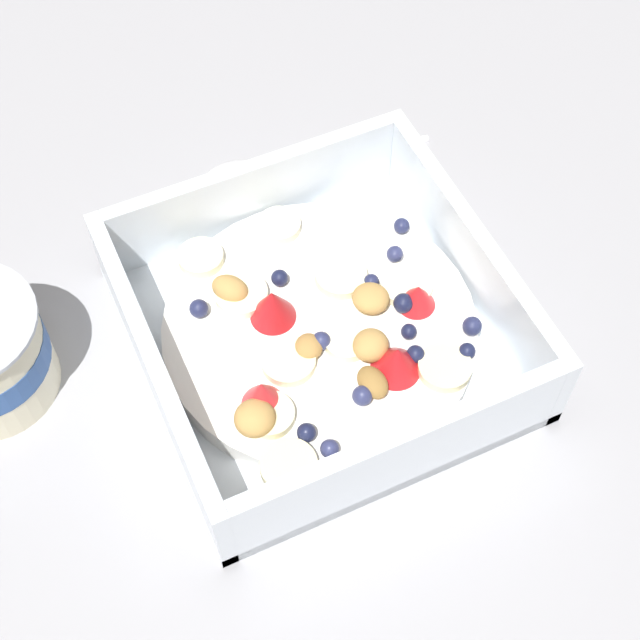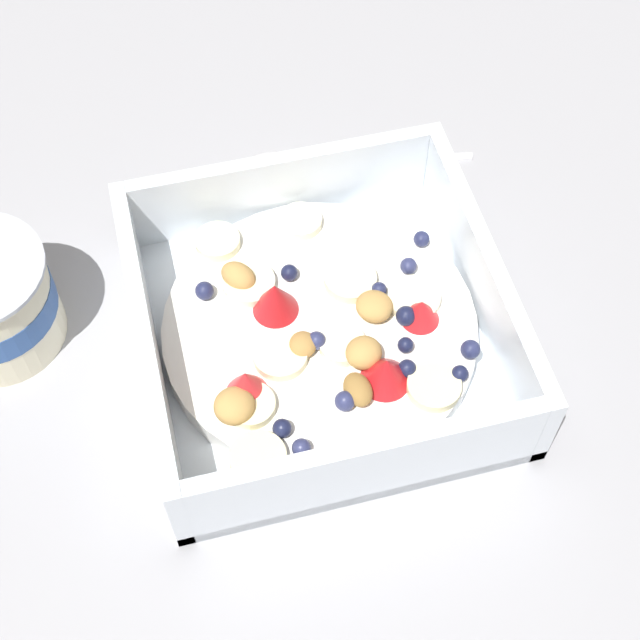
# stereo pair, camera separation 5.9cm
# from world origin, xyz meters

# --- Properties ---
(ground_plane) EXTENTS (2.40, 2.40, 0.00)m
(ground_plane) POSITION_xyz_m (0.00, 0.00, 0.00)
(ground_plane) COLOR #9E9EA3
(fruit_bowl) EXTENTS (0.22, 0.22, 0.07)m
(fruit_bowl) POSITION_xyz_m (-0.01, 0.00, 0.02)
(fruit_bowl) COLOR white
(fruit_bowl) RESTS_ON ground
(spoon) EXTENTS (0.05, 0.17, 0.01)m
(spoon) POSITION_xyz_m (0.14, -0.03, 0.00)
(spoon) COLOR silver
(spoon) RESTS_ON ground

